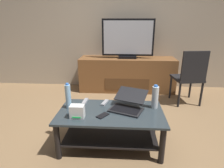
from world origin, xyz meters
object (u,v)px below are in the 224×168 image
object	(u,v)px
television	(128,40)
water_bottle_near	(155,97)
laptop	(128,104)
dining_chair	(190,75)
soundbar_remote	(105,103)
tv_remote	(85,101)
water_bottle_far	(68,96)
cell_phone	(103,115)
coffee_table	(111,122)
media_cabinet	(127,74)
router_box	(77,111)

from	to	relation	value
television	water_bottle_near	world-z (taller)	television
television	laptop	size ratio (longest dim) A/B	2.00
dining_chair	soundbar_remote	world-z (taller)	dining_chair
water_bottle_near	tv_remote	size ratio (longest dim) A/B	1.72
television	water_bottle_far	bearing A→B (deg)	-111.24
soundbar_remote	dining_chair	bearing A→B (deg)	52.02
cell_phone	tv_remote	distance (m)	0.42
coffee_table	cell_phone	xyz separation A→B (m)	(-0.08, -0.11, 0.14)
media_cabinet	water_bottle_near	world-z (taller)	water_bottle_near
router_box	soundbar_remote	bearing A→B (deg)	55.66
router_box	water_bottle_far	xyz separation A→B (m)	(-0.15, 0.21, 0.07)
water_bottle_near	media_cabinet	bearing A→B (deg)	99.42
laptop	router_box	xyz separation A→B (m)	(-0.52, -0.25, 0.01)
water_bottle_near	soundbar_remote	distance (m)	0.60
coffee_table	router_box	xyz separation A→B (m)	(-0.33, -0.15, 0.20)
dining_chair	soundbar_remote	bearing A→B (deg)	-142.94
soundbar_remote	water_bottle_near	bearing A→B (deg)	6.94
water_bottle_near	soundbar_remote	world-z (taller)	water_bottle_near
water_bottle_far	soundbar_remote	size ratio (longest dim) A/B	1.86
media_cabinet	laptop	world-z (taller)	media_cabinet
router_box	soundbar_remote	xyz separation A→B (m)	(0.25, 0.36, -0.06)
coffee_table	soundbar_remote	xyz separation A→B (m)	(-0.09, 0.21, 0.14)
coffee_table	television	xyz separation A→B (m)	(0.21, 1.84, 0.74)
television	router_box	world-z (taller)	television
cell_phone	router_box	bearing A→B (deg)	-132.99
laptop	cell_phone	size ratio (longest dim) A/B	3.56
media_cabinet	cell_phone	world-z (taller)	media_cabinet
tv_remote	laptop	bearing A→B (deg)	-11.06
router_box	television	bearing A→B (deg)	74.84
media_cabinet	cell_phone	size ratio (longest dim) A/B	13.57
coffee_table	water_bottle_near	distance (m)	0.57
dining_chair	router_box	world-z (taller)	dining_chair
water_bottle_near	tv_remote	distance (m)	0.84
water_bottle_far	coffee_table	bearing A→B (deg)	-7.07
television	water_bottle_near	size ratio (longest dim) A/B	3.63
laptop	router_box	distance (m)	0.58
coffee_table	laptop	distance (m)	0.29
laptop	water_bottle_near	size ratio (longest dim) A/B	1.81
water_bottle_near	water_bottle_far	size ratio (longest dim) A/B	0.92
water_bottle_far	cell_phone	world-z (taller)	water_bottle_far
laptop	media_cabinet	bearing A→B (deg)	89.51
router_box	media_cabinet	bearing A→B (deg)	75.00
television	cell_phone	distance (m)	2.05
water_bottle_far	cell_phone	distance (m)	0.46
media_cabinet	water_bottle_far	xyz separation A→B (m)	(-0.69, -1.80, 0.23)
television	tv_remote	size ratio (longest dim) A/B	6.25
dining_chair	cell_phone	xyz separation A→B (m)	(-1.31, -1.31, -0.09)
coffee_table	laptop	xyz separation A→B (m)	(0.19, 0.09, 0.19)
laptop	router_box	bearing A→B (deg)	-154.81
television	dining_chair	size ratio (longest dim) A/B	1.07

